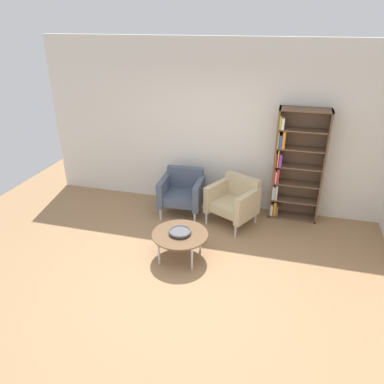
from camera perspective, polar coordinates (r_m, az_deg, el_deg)
ground_plane at (r=4.90m, az=-1.80°, el=-14.37°), size 8.32×8.32×0.00m
plaster_back_panel at (r=6.37m, az=4.49°, el=10.15°), size 6.40×0.12×2.90m
bookshelf_tall at (r=6.24m, az=15.77°, el=3.88°), size 0.80×0.30×1.90m
coffee_table_low at (r=5.18m, az=-1.89°, el=-6.83°), size 0.80×0.80×0.40m
decorative_bowl at (r=5.14m, az=-1.90°, el=-6.22°), size 0.32×0.32×0.05m
armchair_by_bookshelf at (r=6.07m, az=6.64°, el=-1.28°), size 0.92×0.89×0.78m
armchair_near_window at (r=6.34m, az=-1.52°, el=0.12°), size 0.74×0.68×0.78m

